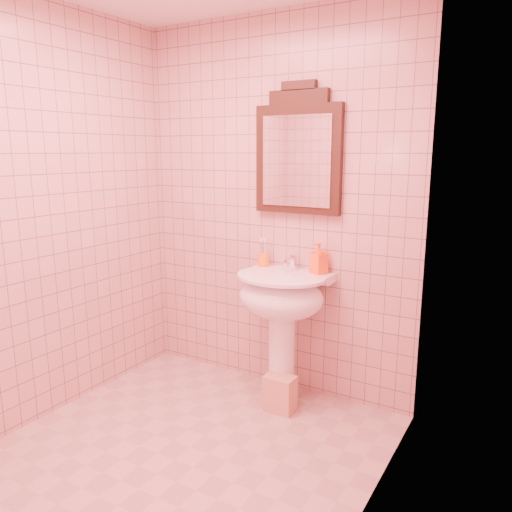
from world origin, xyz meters
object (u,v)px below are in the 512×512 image
Objects in this scene: toothbrush_cup at (263,260)px; soap_dispenser at (319,258)px; pedestal_sink at (282,305)px; mirror at (298,154)px; towel at (280,393)px.

soap_dispenser reaches higher than toothbrush_cup.
soap_dispenser reaches higher than pedestal_sink.
pedestal_sink is 4.38× the size of soap_dispenser.
mirror is 0.74m from toothbrush_cup.
mirror reaches higher than towel.
pedestal_sink reaches higher than towel.
mirror is at bearing 14.69° from toothbrush_cup.
pedestal_sink is at bearing 115.59° from towel.
mirror reaches higher than soap_dispenser.
soap_dispenser is 0.90m from towel.
toothbrush_cup is 0.73× the size of towel.
pedestal_sink is 3.68× the size of towel.
pedestal_sink is at bearing -115.69° from soap_dispenser.
towel is (0.06, -0.32, -1.50)m from mirror.
toothbrush_cup is (-0.22, 0.14, 0.25)m from pedestal_sink.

